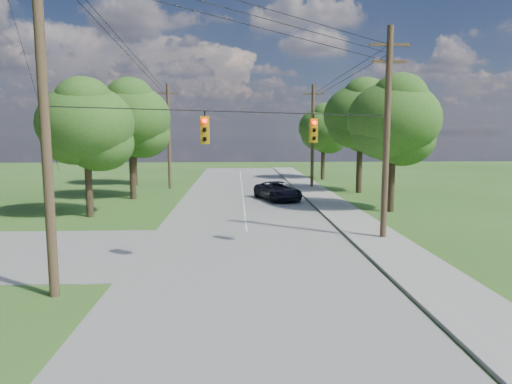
{
  "coord_description": "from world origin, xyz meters",
  "views": [
    {
      "loc": [
        1.44,
        -14.43,
        5.37
      ],
      "look_at": [
        2.29,
        5.0,
        2.84
      ],
      "focal_mm": 32.0,
      "sensor_mm": 36.0,
      "label": 1
    }
  ],
  "objects_px": {
    "pole_sw": "(44,105)",
    "pole_north_w": "(169,135)",
    "pole_north_e": "(313,135)",
    "car_main_north": "(278,191)",
    "pole_ne": "(387,131)"
  },
  "relations": [
    {
      "from": "pole_sw",
      "to": "pole_north_w",
      "type": "bearing_deg",
      "value": 90.77
    },
    {
      "from": "pole_north_e",
      "to": "car_main_north",
      "type": "xyz_separation_m",
      "value": [
        -4.13,
        -8.32,
        -4.37
      ]
    },
    {
      "from": "pole_ne",
      "to": "pole_north_e",
      "type": "relative_size",
      "value": 1.05
    },
    {
      "from": "car_main_north",
      "to": "pole_ne",
      "type": "bearing_deg",
      "value": -92.3
    },
    {
      "from": "pole_ne",
      "to": "pole_north_w",
      "type": "xyz_separation_m",
      "value": [
        -13.9,
        22.0,
        -0.34
      ]
    },
    {
      "from": "pole_sw",
      "to": "pole_north_w",
      "type": "xyz_separation_m",
      "value": [
        -0.4,
        29.6,
        -1.1
      ]
    },
    {
      "from": "pole_ne",
      "to": "car_main_north",
      "type": "bearing_deg",
      "value": 106.81
    },
    {
      "from": "pole_sw",
      "to": "pole_north_e",
      "type": "height_order",
      "value": "pole_sw"
    },
    {
      "from": "pole_ne",
      "to": "pole_north_e",
      "type": "bearing_deg",
      "value": 90.0
    },
    {
      "from": "pole_ne",
      "to": "pole_north_e",
      "type": "xyz_separation_m",
      "value": [
        -0.0,
        22.0,
        -0.34
      ]
    },
    {
      "from": "pole_sw",
      "to": "pole_north_w",
      "type": "distance_m",
      "value": 29.62
    },
    {
      "from": "pole_ne",
      "to": "pole_north_w",
      "type": "distance_m",
      "value": 26.03
    },
    {
      "from": "pole_ne",
      "to": "pole_north_e",
      "type": "height_order",
      "value": "pole_ne"
    },
    {
      "from": "pole_north_w",
      "to": "car_main_north",
      "type": "xyz_separation_m",
      "value": [
        9.77,
        -8.32,
        -4.37
      ]
    },
    {
      "from": "pole_ne",
      "to": "pole_sw",
      "type": "bearing_deg",
      "value": -150.62
    }
  ]
}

